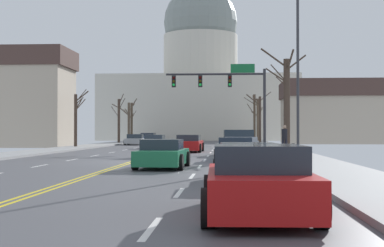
{
  "coord_description": "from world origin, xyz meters",
  "views": [
    {
      "loc": [
        4.7,
        -27.83,
        1.53
      ],
      "look_at": [
        1.0,
        31.4,
        2.3
      ],
      "focal_mm": 53.59,
      "sensor_mm": 36.0,
      "label": 1
    }
  ],
  "objects": [
    {
      "name": "bare_tree_04",
      "position": [
        8.33,
        7.86,
        3.29
      ],
      "size": [
        2.88,
        2.48,
        6.53
      ],
      "color": "#423328",
      "rests_on": "ground"
    },
    {
      "name": "bare_tree_01",
      "position": [
        -7.96,
        44.7,
        2.8
      ],
      "size": [
        2.13,
        1.72,
        5.01
      ],
      "color": "brown",
      "rests_on": "ground"
    },
    {
      "name": "bare_tree_07",
      "position": [
        -8.2,
        39.42,
        2.96
      ],
      "size": [
        1.76,
        1.49,
        5.88
      ],
      "color": "#423328",
      "rests_on": "ground"
    },
    {
      "name": "flank_building_01",
      "position": [
        17.44,
        43.07,
        3.85
      ],
      "size": [
        12.06,
        10.09,
        7.57
      ],
      "color": "#B2A38E",
      "rests_on": "ground"
    },
    {
      "name": "bare_tree_06",
      "position": [
        8.91,
        53.3,
        3.28
      ],
      "size": [
        2.22,
        2.36,
        6.36
      ],
      "color": "brown",
      "rests_on": "ground"
    },
    {
      "name": "bicycle_parked",
      "position": [
        7.7,
        -1.1,
        0.49
      ],
      "size": [
        0.12,
        1.77,
        0.85
      ],
      "color": "black",
      "rests_on": "ground"
    },
    {
      "name": "ground",
      "position": [
        0.0,
        -0.0,
        0.02
      ],
      "size": [
        20.0,
        180.0,
        0.2
      ],
      "color": "#4A4A4F"
    },
    {
      "name": "sedan_near_02",
      "position": [
        5.07,
        1.85,
        0.57
      ],
      "size": [
        2.1,
        4.35,
        1.2
      ],
      "color": "navy",
      "rests_on": "ground"
    },
    {
      "name": "pickup_truck_near_01",
      "position": [
        5.39,
        7.81,
        0.72
      ],
      "size": [
        2.38,
        5.73,
        1.6
      ],
      "color": "#ADB2B7",
      "rests_on": "ground"
    },
    {
      "name": "sedan_near_04",
      "position": [
        5.27,
        -11.11,
        0.56
      ],
      "size": [
        2.08,
        4.42,
        1.19
      ],
      "color": "#6B6056",
      "rests_on": "ground"
    },
    {
      "name": "sedan_oncoming_00",
      "position": [
        -1.69,
        21.92,
        0.56
      ],
      "size": [
        2.06,
        4.69,
        1.19
      ],
      "color": "silver",
      "rests_on": "ground"
    },
    {
      "name": "sedan_near_03",
      "position": [
        2.02,
        -4.44,
        0.55
      ],
      "size": [
        2.09,
        4.32,
        1.18
      ],
      "color": "#1E7247",
      "rests_on": "ground"
    },
    {
      "name": "pedestrian_00",
      "position": [
        8.05,
        6.27,
        1.1
      ],
      "size": [
        0.35,
        0.34,
        1.72
      ],
      "color": "black",
      "rests_on": "ground"
    },
    {
      "name": "signal_gantry",
      "position": [
        4.76,
        17.46,
        4.96
      ],
      "size": [
        7.91,
        0.41,
        6.68
      ],
      "color": "#28282D",
      "rests_on": "ground"
    },
    {
      "name": "bare_tree_00",
      "position": [
        7.83,
        39.61,
        3.19
      ],
      "size": [
        2.25,
        2.44,
        5.68
      ],
      "color": "#4C3D2D",
      "rests_on": "ground"
    },
    {
      "name": "sedan_oncoming_01",
      "position": [
        -5.41,
        34.28,
        0.54
      ],
      "size": [
        2.19,
        4.41,
        1.17
      ],
      "color": "#9EA3A8",
      "rests_on": "ground"
    },
    {
      "name": "sedan_near_05",
      "position": [
        5.23,
        -17.52,
        0.6
      ],
      "size": [
        2.05,
        4.33,
        1.28
      ],
      "color": "#B71414",
      "rests_on": "ground"
    },
    {
      "name": "bare_tree_05",
      "position": [
        -8.29,
        48.94,
        2.87
      ],
      "size": [
        1.89,
        2.39,
        5.8
      ],
      "color": "#4C3D2D",
      "rests_on": "ground"
    },
    {
      "name": "bare_tree_03",
      "position": [
        -8.86,
        22.73,
        2.74
      ],
      "size": [
        1.33,
        2.94,
        5.18
      ],
      "color": "#423328",
      "rests_on": "ground"
    },
    {
      "name": "bare_tree_02",
      "position": [
        8.04,
        32.62,
        2.94
      ],
      "size": [
        2.53,
        2.34,
        5.42
      ],
      "color": "#423328",
      "rests_on": "ground"
    },
    {
      "name": "sedan_near_00",
      "position": [
        1.88,
        13.71,
        0.58
      ],
      "size": [
        2.09,
        4.7,
        1.24
      ],
      "color": "#B71414",
      "rests_on": "ground"
    },
    {
      "name": "sedan_oncoming_02",
      "position": [
        -5.41,
        44.46,
        0.6
      ],
      "size": [
        2.09,
        4.7,
        1.27
      ],
      "color": "navy",
      "rests_on": "ground"
    },
    {
      "name": "street_lamp_right",
      "position": [
        7.89,
        0.98,
        5.35
      ],
      "size": [
        2.52,
        0.24,
        8.85
      ],
      "color": "#333338",
      "rests_on": "ground"
    },
    {
      "name": "capitol_building",
      "position": [
        0.0,
        71.13,
        9.28
      ],
      "size": [
        32.06,
        21.51,
        29.1
      ],
      "color": "beige",
      "rests_on": "ground"
    }
  ]
}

